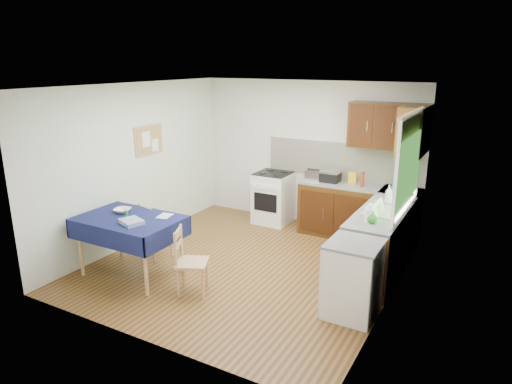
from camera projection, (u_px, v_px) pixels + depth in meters
The scene contains 33 objects.
floor at pixel (247, 265), 6.52m from camera, with size 4.20×4.20×0.00m, color #522C15.
ceiling at pixel (246, 86), 5.82m from camera, with size 4.00×4.20×0.02m, color silver.
wall_back at pixel (307, 154), 7.93m from camera, with size 4.00×0.02×2.50m, color silver.
wall_front at pixel (137, 229), 4.41m from camera, with size 4.00×0.02×2.50m, color silver.
wall_left at pixel (136, 165), 7.10m from camera, with size 0.02×4.20×2.50m, color silver.
wall_right at pixel (397, 202), 5.24m from camera, with size 0.02×4.20×2.50m, color silver.
base_cabinets at pixel (367, 226), 6.82m from camera, with size 1.90×2.30×0.86m.
worktop_back at pixel (360, 186), 7.29m from camera, with size 1.90×0.60×0.04m, color slate.
worktop_right at pixel (382, 212), 6.02m from camera, with size 0.60×1.70×0.04m, color slate.
worktop_corner at pixel (401, 191), 6.99m from camera, with size 0.60×0.60×0.04m, color slate.
splashback at pixel (343, 161), 7.63m from camera, with size 2.70×0.02×0.60m, color white.
upper_cabinets at pixel (395, 128), 6.80m from camera, with size 1.20×0.85×0.70m.
stove at pixel (273, 198), 8.13m from camera, with size 0.60×0.61×0.92m.
window at pixel (410, 157), 5.73m from camera, with size 0.04×1.48×1.26m.
fridge at pixel (353, 279), 5.14m from camera, with size 0.58×0.60×0.89m.
corkboard at pixel (149, 140), 7.24m from camera, with size 0.04×0.62×0.47m.
dining_table at pixel (129, 225), 6.05m from camera, with size 1.35×0.91×0.82m.
chair_far at pixel (153, 230), 6.64m from camera, with size 0.45×0.45×0.84m.
chair_near at pixel (189, 259), 5.63m from camera, with size 0.50×0.50×0.85m.
toaster at pixel (313, 175), 7.54m from camera, with size 0.25×0.16×0.19m.
sandwich_press at pixel (330, 176), 7.46m from camera, with size 0.31×0.27×0.18m.
sauce_bottle at pixel (362, 180), 7.14m from camera, with size 0.05×0.05×0.24m, color red.
yellow_packet at pixel (353, 177), 7.41m from camera, with size 0.13×0.08×0.17m, color yellow.
dish_rack at pixel (378, 213), 5.87m from camera, with size 0.40×0.31×0.19m.
kettle at pixel (370, 214), 5.60m from camera, with size 0.14×0.14×0.24m.
cup at pixel (401, 188), 6.88m from camera, with size 0.13×0.13×0.10m, color silver.
soap_bottle_a at pixel (389, 194), 6.29m from camera, with size 0.10×0.10×0.27m, color white.
soap_bottle_b at pixel (392, 190), 6.65m from camera, with size 0.08×0.08×0.18m, color blue.
soap_bottle_c at pixel (372, 217), 5.55m from camera, with size 0.13×0.13×0.16m, color #288925.
plate_bowl at pixel (122, 210), 6.22m from camera, with size 0.22×0.22×0.05m, color #F4F0C8.
book at pixel (159, 216), 6.06m from camera, with size 0.16×0.23×0.02m, color white.
spice_jar at pixel (127, 214), 6.02m from camera, with size 0.04×0.04×0.09m, color green.
tea_towel at pixel (132, 222), 5.79m from camera, with size 0.30×0.23×0.05m, color #293B98.
Camera 1 is at (3.01, -5.16, 2.82)m, focal length 32.00 mm.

